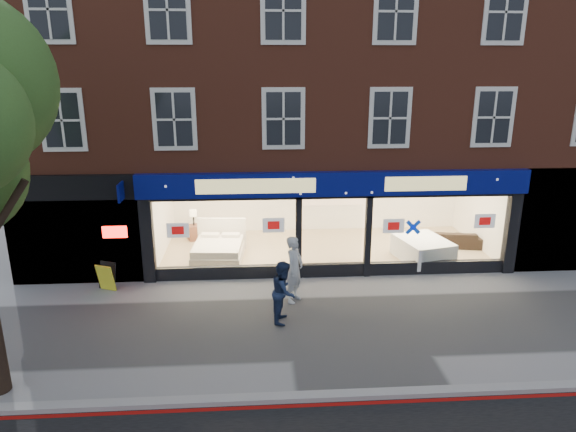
{
  "coord_description": "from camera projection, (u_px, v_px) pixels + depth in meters",
  "views": [
    {
      "loc": [
        -2.31,
        -11.4,
        6.29
      ],
      "look_at": [
        -1.4,
        2.5,
        2.12
      ],
      "focal_mm": 32.0,
      "sensor_mm": 36.0,
      "label": 1
    }
  ],
  "objects": [
    {
      "name": "kerb_stone",
      "position": [
        377.0,
        394.0,
        10.06
      ],
      "size": [
        60.0,
        0.25,
        0.12
      ],
      "primitive_type": "cube",
      "color": "gray",
      "rests_on": "ground"
    },
    {
      "name": "pedestrian_grey",
      "position": [
        294.0,
        269.0,
        13.89
      ],
      "size": [
        0.72,
        0.81,
        1.85
      ],
      "primitive_type": "imported",
      "rotation": [
        0.0,
        0.0,
        1.05
      ],
      "color": "#B3B7BB",
      "rests_on": "ground"
    },
    {
      "name": "showroom_floor",
      "position": [
        323.0,
        250.0,
        17.85
      ],
      "size": [
        11.0,
        4.5,
        0.1
      ],
      "primitive_type": "cube",
      "color": "tan",
      "rests_on": "ground"
    },
    {
      "name": "bedside_table",
      "position": [
        194.0,
        232.0,
        18.65
      ],
      "size": [
        0.59,
        0.59,
        0.55
      ],
      "primitive_type": "cube",
      "rotation": [
        0.0,
        0.0,
        0.39
      ],
      "color": "brown",
      "rests_on": "showroom_floor"
    },
    {
      "name": "display_bed",
      "position": [
        219.0,
        249.0,
        16.9
      ],
      "size": [
        1.76,
        2.09,
        1.11
      ],
      "rotation": [
        0.0,
        0.0,
        -0.08
      ],
      "color": "white",
      "rests_on": "showroom_floor"
    },
    {
      "name": "a_board",
      "position": [
        107.0,
        277.0,
        14.7
      ],
      "size": [
        0.62,
        0.52,
        0.81
      ],
      "primitive_type": "cube",
      "rotation": [
        0.0,
        0.0,
        -0.4
      ],
      "color": "yellow",
      "rests_on": "ground"
    },
    {
      "name": "kerb_line",
      "position": [
        379.0,
        403.0,
        9.88
      ],
      "size": [
        60.0,
        0.1,
        0.01
      ],
      "primitive_type": "cube",
      "color": "#8C0A07",
      "rests_on": "ground"
    },
    {
      "name": "pedestrian_blue",
      "position": [
        284.0,
        291.0,
        12.83
      ],
      "size": [
        0.75,
        0.88,
        1.6
      ],
      "primitive_type": "imported",
      "rotation": [
        0.0,
        0.0,
        1.37
      ],
      "color": "#182443",
      "rests_on": "ground"
    },
    {
      "name": "sofa",
      "position": [
        454.0,
        239.0,
        17.98
      ],
      "size": [
        2.0,
        1.07,
        0.56
      ],
      "primitive_type": "imported",
      "rotation": [
        0.0,
        0.0,
        2.96
      ],
      "color": "black",
      "rests_on": "showroom_floor"
    },
    {
      "name": "building",
      "position": [
        320.0,
        51.0,
        17.56
      ],
      "size": [
        19.0,
        8.26,
        10.3
      ],
      "color": "brown",
      "rests_on": "ground"
    },
    {
      "name": "ground",
      "position": [
        350.0,
        324.0,
        12.85
      ],
      "size": [
        120.0,
        120.0,
        0.0
      ],
      "primitive_type": "plane",
      "color": "gray",
      "rests_on": "ground"
    },
    {
      "name": "mattress_stack",
      "position": [
        423.0,
        249.0,
        16.74
      ],
      "size": [
        1.8,
        2.08,
        0.7
      ],
      "rotation": [
        0.0,
        0.0,
        0.25
      ],
      "color": "silver",
      "rests_on": "showroom_floor"
    }
  ]
}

